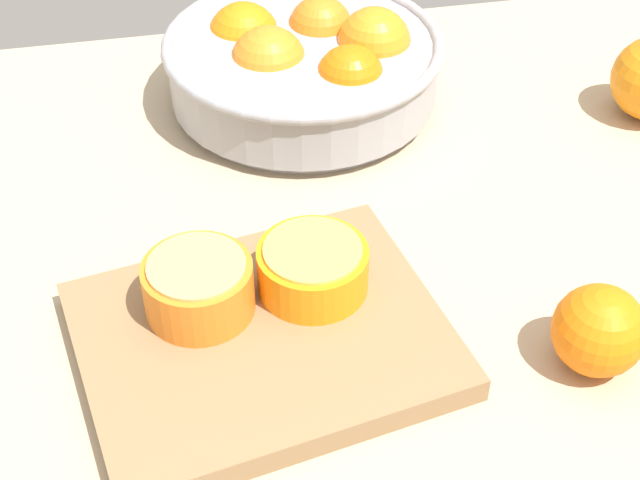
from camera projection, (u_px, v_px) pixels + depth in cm
name	position (u px, v px, depth cm)	size (l,w,h in cm)	color
ground_plane	(358.00, 318.00, 77.06)	(148.15, 95.28, 3.00)	tan
fruit_bowl	(304.00, 64.00, 95.49)	(28.40, 28.40, 10.31)	#99999E
cutting_board	(263.00, 340.00, 71.72)	(27.18, 21.67, 2.16)	olive
orange_half_0	(198.00, 283.00, 71.56)	(8.48, 8.48, 4.59)	orange
orange_half_1	(313.00, 268.00, 73.27)	(8.76, 8.76, 4.04)	orange
loose_orange_3	(599.00, 330.00, 69.14)	(7.02, 7.02, 7.02)	orange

